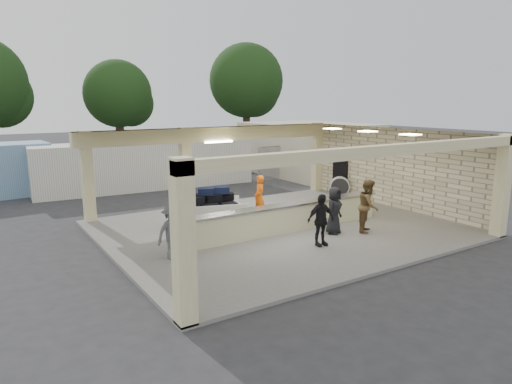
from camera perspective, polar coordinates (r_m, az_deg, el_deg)
ground at (r=16.65m, az=2.84°, el=-4.80°), size 120.00×120.00×0.00m
pavilion at (r=16.98m, az=2.16°, el=0.20°), size 12.01×10.00×3.55m
baggage_counter at (r=16.10m, az=3.89°, el=-3.21°), size 8.20×0.58×0.98m
luggage_cart at (r=16.73m, az=-5.70°, el=-1.68°), size 2.78×2.15×1.43m
drum_fan at (r=21.82m, az=10.42°, el=0.65°), size 0.90×0.84×1.03m
baggage_handler at (r=17.61m, az=0.43°, el=-0.67°), size 0.48×0.69×1.72m
passenger_a at (r=16.39m, az=13.88°, el=-1.68°), size 0.96×0.85×1.86m
passenger_b at (r=14.54m, az=8.09°, el=-3.48°), size 1.00×0.43×1.67m
passenger_c at (r=13.45m, az=-10.42°, el=-4.92°), size 1.09×0.60×1.61m
passenger_d at (r=15.93m, az=9.73°, el=-2.28°), size 0.86×0.63×1.64m
car_white_a at (r=32.01m, az=2.84°, el=4.46°), size 6.11×4.16×1.59m
car_white_b at (r=33.49m, az=7.10°, el=4.51°), size 4.63×3.50×1.38m
car_dark at (r=31.29m, az=-3.90°, el=4.28°), size 5.04×3.28×1.59m
container_white at (r=25.15m, az=-13.44°, el=3.30°), size 11.59×3.02×2.48m
fence at (r=30.16m, az=9.97°, el=4.37°), size 12.06×0.06×2.03m
tree_mid at (r=40.85m, az=-16.50°, el=11.36°), size 6.00×5.60×8.00m
tree_right at (r=44.91m, az=-0.97°, el=13.37°), size 7.20×7.00×10.00m
adjacent_building at (r=29.87m, az=6.57°, el=5.46°), size 6.00×8.00×3.20m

